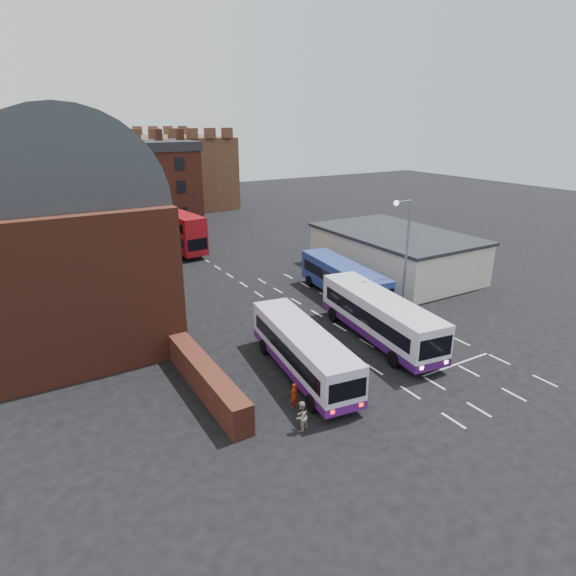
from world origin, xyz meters
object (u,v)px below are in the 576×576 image
bus_white_inbound (379,315)px  pedestrian_beige (301,416)px  bus_white_outbound (303,348)px  bus_blue (343,278)px  pedestrian_red (294,395)px  street_lamp (404,245)px  bus_red_double (175,230)px

bus_white_inbound → pedestrian_beige: (-10.45, -6.24, -1.11)m
bus_white_outbound → bus_white_inbound: (7.32, 1.41, 0.16)m
bus_blue → bus_white_outbound: bearing=49.2°
bus_white_outbound → pedestrian_red: (-2.36, -2.87, -1.03)m
bus_white_outbound → pedestrian_red: 3.86m
bus_white_inbound → pedestrian_beige: bus_white_inbound is taller
bus_blue → street_lamp: (2.28, -4.74, 3.74)m
bus_white_outbound → bus_blue: bus_blue is taller
bus_white_inbound → street_lamp: street_lamp is taller
bus_red_double → pedestrian_beige: bearing=75.0°
bus_white_inbound → pedestrian_red: bearing=30.9°
pedestrian_beige → bus_white_inbound: bearing=-172.1°
bus_red_double → street_lamp: bearing=103.1°
bus_white_inbound → pedestrian_red: size_ratio=8.23×
pedestrian_red → pedestrian_beige: pedestrian_beige is taller
bus_white_inbound → bus_blue: 8.63m
bus_white_outbound → bus_red_double: 32.99m
pedestrian_red → bus_red_double: bearing=-113.0°
bus_white_outbound → bus_red_double: size_ratio=0.93×
bus_blue → pedestrian_red: bearing=50.8°
bus_white_outbound → pedestrian_red: bus_white_outbound is taller
bus_white_inbound → bus_white_outbound: bearing=18.0°
bus_blue → pedestrian_red: size_ratio=7.81×
bus_red_double → pedestrian_beige: 38.18m
bus_blue → bus_red_double: size_ratio=0.96×
pedestrian_red → pedestrian_beige: size_ratio=0.90×
bus_blue → bus_white_inbound: bearing=76.5°
bus_red_double → pedestrian_red: (-5.07, -35.73, -1.77)m
pedestrian_red → pedestrian_beige: (-0.76, -1.96, 0.08)m
bus_white_outbound → pedestrian_beige: bearing=-115.4°
bus_white_outbound → bus_white_inbound: size_ratio=0.92×
bus_red_double → pedestrian_beige: (-5.84, -37.70, -1.69)m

